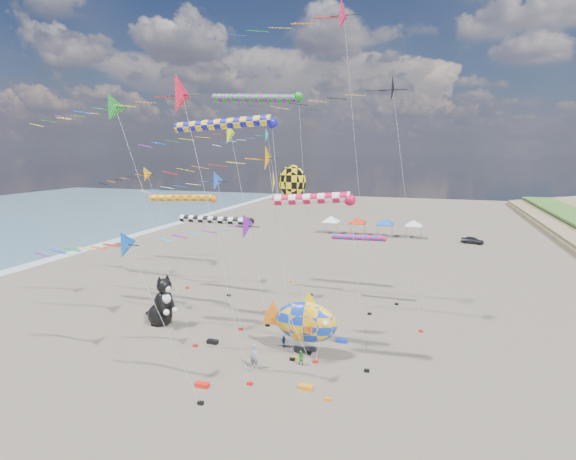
% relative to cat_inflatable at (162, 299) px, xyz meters
% --- Properties ---
extents(ground, '(260.00, 260.00, 0.00)m').
position_rel_cat_inflatable_xyz_m(ground, '(10.78, -11.29, -2.38)').
color(ground, brown).
rests_on(ground, ground).
extents(delta_kite_0, '(11.75, 1.94, 10.66)m').
position_rel_cat_inflatable_xyz_m(delta_kite_0, '(3.82, -10.49, 6.96)').
color(delta_kite_0, blue).
rests_on(delta_kite_0, ground).
extents(delta_kite_1, '(8.91, 1.77, 18.20)m').
position_rel_cat_inflatable_xyz_m(delta_kite_1, '(3.71, 16.13, 14.52)').
color(delta_kite_1, '#11BBDC').
rests_on(delta_kite_1, ground).
extents(delta_kite_2, '(10.42, 1.97, 16.02)m').
position_rel_cat_inflatable_xyz_m(delta_kite_2, '(9.69, -2.84, 12.28)').
color(delta_kite_2, '#F89503').
rests_on(delta_kite_2, ground).
extents(delta_kite_3, '(10.15, 1.75, 11.90)m').
position_rel_cat_inflatable_xyz_m(delta_kite_3, '(11.68, -7.68, 8.27)').
color(delta_kite_3, '#6E169C').
rests_on(delta_kite_3, ground).
extents(delta_kite_4, '(9.35, 1.80, 13.86)m').
position_rel_cat_inflatable_xyz_m(delta_kite_4, '(-7.59, 10.21, 10.21)').
color(delta_kite_4, orange).
rests_on(delta_kite_4, ground).
extents(delta_kite_5, '(13.09, 2.48, 21.65)m').
position_rel_cat_inflatable_xyz_m(delta_kite_5, '(17.91, 5.34, 17.73)').
color(delta_kite_5, black).
rests_on(delta_kite_5, ground).
extents(delta_kite_6, '(12.24, 2.28, 19.92)m').
position_rel_cat_inflatable_xyz_m(delta_kite_6, '(-0.32, -3.21, 16.10)').
color(delta_kite_6, '#1D8728').
rests_on(delta_kite_6, ground).
extents(delta_kite_7, '(9.85, 1.88, 13.88)m').
position_rel_cat_inflatable_xyz_m(delta_kite_7, '(3.68, 1.00, 10.18)').
color(delta_kite_7, blue).
rests_on(delta_kite_7, ground).
extents(delta_kite_8, '(13.83, 2.32, 18.35)m').
position_rel_cat_inflatable_xyz_m(delta_kite_8, '(2.40, 5.83, 14.47)').
color(delta_kite_8, '#E2FF16').
rests_on(delta_kite_8, ground).
extents(delta_kite_9, '(13.41, 2.70, 20.36)m').
position_rel_cat_inflatable_xyz_m(delta_kite_9, '(6.73, -7.37, 16.38)').
color(delta_kite_9, red).
rests_on(delta_kite_9, ground).
extents(delta_kite_10, '(15.61, 2.80, 28.44)m').
position_rel_cat_inflatable_xyz_m(delta_kite_10, '(13.13, 8.20, 24.38)').
color(delta_kite_10, '#DC1746').
rests_on(delta_kite_10, ground).
extents(windsock_0, '(7.00, 0.62, 7.06)m').
position_rel_cat_inflatable_xyz_m(windsock_0, '(15.88, 11.82, 4.31)').
color(windsock_0, '#EA1046').
rests_on(windsock_0, ground).
extents(windsock_1, '(9.26, 0.79, 17.78)m').
position_rel_cat_inflatable_xyz_m(windsock_1, '(8.30, -3.11, 14.93)').
color(windsock_1, '#1512B7').
rests_on(windsock_1, ground).
extents(windsock_2, '(11.17, 0.97, 21.35)m').
position_rel_cat_inflatable_xyz_m(windsock_2, '(4.86, 12.08, 18.43)').
color(windsock_2, '#188723').
rests_on(windsock_2, ground).
extents(windsock_3, '(9.45, 0.73, 10.84)m').
position_rel_cat_inflatable_xyz_m(windsock_3, '(-2.78, 9.16, 8.04)').
color(windsock_3, orange).
rests_on(windsock_3, ground).
extents(windsock_4, '(7.13, 0.78, 12.62)m').
position_rel_cat_inflatable_xyz_m(windsock_4, '(14.93, -3.19, 9.77)').
color(windsock_4, '#C70E39').
rests_on(windsock_4, ground).
extents(windsock_5, '(8.67, 0.69, 9.76)m').
position_rel_cat_inflatable_xyz_m(windsock_5, '(4.50, 2.53, 6.98)').
color(windsock_5, black).
rests_on(windsock_5, ground).
extents(angelfish_kite, '(3.74, 3.02, 14.42)m').
position_rel_cat_inflatable_xyz_m(angelfish_kite, '(11.90, 0.26, 10.61)').
color(angelfish_kite, yellow).
rests_on(angelfish_kite, ground).
extents(cat_inflatable, '(3.93, 2.98, 4.76)m').
position_rel_cat_inflatable_xyz_m(cat_inflatable, '(0.00, 0.00, 0.00)').
color(cat_inflatable, black).
rests_on(cat_inflatable, ground).
extents(fish_inflatable, '(6.43, 2.42, 5.16)m').
position_rel_cat_inflatable_xyz_m(fish_inflatable, '(13.87, -1.94, 0.34)').
color(fish_inflatable, '#133CBA').
rests_on(fish_inflatable, ground).
extents(person_adult, '(0.69, 0.46, 1.84)m').
position_rel_cat_inflatable_xyz_m(person_adult, '(10.98, -5.18, -1.46)').
color(person_adult, gray).
rests_on(person_adult, ground).
extents(child_green, '(0.60, 0.49, 1.13)m').
position_rel_cat_inflatable_xyz_m(child_green, '(14.05, -3.69, -1.81)').
color(child_green, '#29912A').
rests_on(child_green, ground).
extents(child_blue, '(0.53, 0.59, 0.96)m').
position_rel_cat_inflatable_xyz_m(child_blue, '(11.85, -1.12, -1.90)').
color(child_blue, '#21529D').
rests_on(child_blue, ground).
extents(kite_bag_0, '(0.90, 0.44, 0.30)m').
position_rel_cat_inflatable_xyz_m(kite_bag_0, '(15.26, -6.79, -2.23)').
color(kite_bag_0, orange).
rests_on(kite_bag_0, ground).
extents(kite_bag_1, '(0.90, 0.44, 0.30)m').
position_rel_cat_inflatable_xyz_m(kite_bag_1, '(16.11, 1.18, -2.23)').
color(kite_bag_1, '#132EC6').
rests_on(kite_bag_1, ground).
extents(kite_bag_2, '(0.90, 0.44, 0.30)m').
position_rel_cat_inflatable_xyz_m(kite_bag_2, '(6.11, -2.23, -2.23)').
color(kite_bag_2, black).
rests_on(kite_bag_2, ground).
extents(kite_bag_3, '(0.90, 0.44, 0.30)m').
position_rel_cat_inflatable_xyz_m(kite_bag_3, '(8.59, -8.59, -2.23)').
color(kite_bag_3, red).
rests_on(kite_bag_3, ground).
extents(tent_row, '(19.20, 4.20, 3.80)m').
position_rel_cat_inflatable_xyz_m(tent_row, '(12.28, 48.71, 0.77)').
color(tent_row, white).
rests_on(tent_row, ground).
extents(parked_car, '(3.88, 2.50, 1.23)m').
position_rel_cat_inflatable_xyz_m(parked_car, '(29.49, 46.71, -1.77)').
color(parked_car, '#26262D').
rests_on(parked_car, ground).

